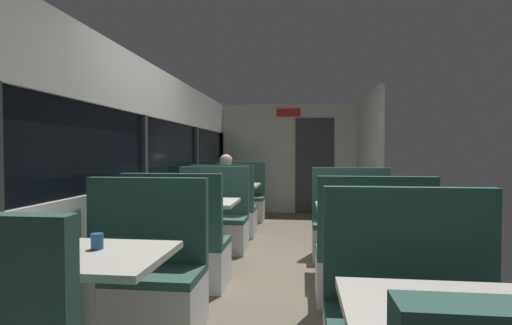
# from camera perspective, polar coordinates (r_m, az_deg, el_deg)

# --- Properties ---
(ground_plane) EXTENTS (3.30, 9.20, 0.02)m
(ground_plane) POSITION_cam_1_polar(r_m,az_deg,el_deg) (4.31, 2.64, -16.08)
(ground_plane) COLOR #665B4C
(carriage_window_panel_left) EXTENTS (0.09, 8.48, 2.30)m
(carriage_window_panel_left) POSITION_cam_1_polar(r_m,az_deg,el_deg) (4.46, -16.28, -0.92)
(carriage_window_panel_left) COLOR beige
(carriage_window_panel_left) RESTS_ON ground_plane
(carriage_end_bulkhead) EXTENTS (2.90, 0.11, 2.30)m
(carriage_end_bulkhead) POSITION_cam_1_polar(r_m,az_deg,el_deg) (8.30, 5.17, 0.48)
(carriage_end_bulkhead) COLOR beige
(carriage_end_bulkhead) RESTS_ON ground_plane
(carriage_aisle_panel_right) EXTENTS (0.08, 2.40, 2.30)m
(carriage_aisle_panel_right) POSITION_cam_1_polar(r_m,az_deg,el_deg) (7.19, 16.04, 0.35)
(carriage_aisle_panel_right) COLOR beige
(carriage_aisle_panel_right) RESTS_ON ground_plane
(dining_table_near_window) EXTENTS (0.90, 0.70, 0.74)m
(dining_table_near_window) POSITION_cam_1_polar(r_m,az_deg,el_deg) (2.43, -23.72, -14.32)
(dining_table_near_window) COLOR #9E9EA3
(dining_table_near_window) RESTS_ON ground_plane
(bench_near_window_facing_entry) EXTENTS (0.95, 0.50, 1.10)m
(bench_near_window_facing_entry) POSITION_cam_1_polar(r_m,az_deg,el_deg) (3.11, -16.81, -16.64)
(bench_near_window_facing_entry) COLOR silver
(bench_near_window_facing_entry) RESTS_ON ground_plane
(dining_table_mid_window) EXTENTS (0.90, 0.70, 0.74)m
(dining_table_mid_window) POSITION_cam_1_polar(r_m,az_deg,el_deg) (4.51, -8.64, -6.83)
(dining_table_mid_window) COLOR #9E9EA3
(dining_table_mid_window) RESTS_ON ground_plane
(bench_mid_window_facing_end) EXTENTS (0.95, 0.50, 1.10)m
(bench_mid_window_facing_end) POSITION_cam_1_polar(r_m,az_deg,el_deg) (3.92, -11.42, -12.79)
(bench_mid_window_facing_end) COLOR silver
(bench_mid_window_facing_end) RESTS_ON ground_plane
(bench_mid_window_facing_entry) EXTENTS (0.95, 0.50, 1.10)m
(bench_mid_window_facing_entry) POSITION_cam_1_polar(r_m,az_deg,el_deg) (5.23, -6.56, -9.11)
(bench_mid_window_facing_entry) COLOR silver
(bench_mid_window_facing_entry) RESTS_ON ground_plane
(dining_table_far_window) EXTENTS (0.90, 0.70, 0.74)m
(dining_table_far_window) POSITION_cam_1_polar(r_m,az_deg,el_deg) (6.73, -3.42, -4.02)
(dining_table_far_window) COLOR #9E9EA3
(dining_table_far_window) RESTS_ON ground_plane
(bench_far_window_facing_end) EXTENTS (0.95, 0.50, 1.10)m
(bench_far_window_facing_end) POSITION_cam_1_polar(r_m,az_deg,el_deg) (6.09, -4.60, -7.57)
(bench_far_window_facing_end) COLOR silver
(bench_far_window_facing_end) RESTS_ON ground_plane
(bench_far_window_facing_entry) EXTENTS (0.95, 0.50, 1.10)m
(bench_far_window_facing_entry) POSITION_cam_1_polar(r_m,az_deg,el_deg) (7.46, -2.46, -5.88)
(bench_far_window_facing_entry) COLOR silver
(bench_far_window_facing_entry) RESTS_ON ground_plane
(dining_table_rear_aisle) EXTENTS (0.90, 0.70, 0.74)m
(dining_table_rear_aisle) POSITION_cam_1_polar(r_m,az_deg,el_deg) (4.20, 15.04, -7.50)
(dining_table_rear_aisle) COLOR #9E9EA3
(dining_table_rear_aisle) RESTS_ON ground_plane
(bench_rear_aisle_facing_end) EXTENTS (0.95, 0.50, 1.10)m
(bench_rear_aisle_facing_end) POSITION_cam_1_polar(r_m,az_deg,el_deg) (3.59, 16.65, -14.17)
(bench_rear_aisle_facing_end) COLOR silver
(bench_rear_aisle_facing_end) RESTS_ON ground_plane
(bench_rear_aisle_facing_entry) EXTENTS (0.95, 0.50, 1.10)m
(bench_rear_aisle_facing_entry) POSITION_cam_1_polar(r_m,az_deg,el_deg) (4.93, 13.84, -9.80)
(bench_rear_aisle_facing_entry) COLOR silver
(bench_rear_aisle_facing_entry) RESTS_ON ground_plane
(seated_passenger) EXTENTS (0.47, 0.55, 1.26)m
(seated_passenger) POSITION_cam_1_polar(r_m,az_deg,el_deg) (6.13, -4.47, -5.54)
(seated_passenger) COLOR #26262D
(seated_passenger) RESTS_ON ground_plane
(coffee_cup_primary) EXTENTS (0.07, 0.07, 0.09)m
(coffee_cup_primary) POSITION_cam_1_polar(r_m,az_deg,el_deg) (2.45, -22.22, -10.62)
(coffee_cup_primary) COLOR #26598C
(coffee_cup_primary) RESTS_ON dining_table_near_window
(coffee_cup_secondary) EXTENTS (0.07, 0.07, 0.09)m
(coffee_cup_secondary) POSITION_cam_1_polar(r_m,az_deg,el_deg) (4.58, -9.43, -4.87)
(coffee_cup_secondary) COLOR #26598C
(coffee_cup_secondary) RESTS_ON dining_table_mid_window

